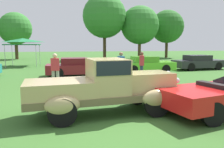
{
  "coord_description": "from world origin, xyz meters",
  "views": [
    {
      "loc": [
        -1.3,
        -6.32,
        2.13
      ],
      "look_at": [
        0.39,
        2.37,
        0.95
      ],
      "focal_mm": 35.65,
      "sensor_mm": 36.0,
      "label": 1
    }
  ],
  "objects_px": {
    "show_car_charcoal": "(199,62)",
    "spectator_near_truck": "(142,65)",
    "show_car_burgundy": "(77,67)",
    "show_car_lime": "(146,65)",
    "feature_pickup_truck": "(105,86)",
    "canopy_tent_left_field": "(23,41)",
    "spectator_far_side": "(121,66)",
    "spectator_between_cars": "(55,69)"
  },
  "relations": [
    {
      "from": "show_car_charcoal",
      "to": "spectator_near_truck",
      "type": "xyz_separation_m",
      "value": [
        -6.53,
        -4.3,
        0.31
      ]
    },
    {
      "from": "show_car_burgundy",
      "to": "show_car_lime",
      "type": "relative_size",
      "value": 0.98
    },
    {
      "from": "feature_pickup_truck",
      "to": "spectator_near_truck",
      "type": "height_order",
      "value": "feature_pickup_truck"
    },
    {
      "from": "feature_pickup_truck",
      "to": "spectator_near_truck",
      "type": "xyz_separation_m",
      "value": [
        3.27,
        6.2,
        0.04
      ]
    },
    {
      "from": "feature_pickup_truck",
      "to": "show_car_lime",
      "type": "height_order",
      "value": "feature_pickup_truck"
    },
    {
      "from": "show_car_burgundy",
      "to": "spectator_near_truck",
      "type": "relative_size",
      "value": 2.41
    },
    {
      "from": "show_car_lime",
      "to": "canopy_tent_left_field",
      "type": "relative_size",
      "value": 1.37
    },
    {
      "from": "show_car_charcoal",
      "to": "spectator_near_truck",
      "type": "distance_m",
      "value": 7.82
    },
    {
      "from": "show_car_burgundy",
      "to": "spectator_far_side",
      "type": "bearing_deg",
      "value": -48.32
    },
    {
      "from": "feature_pickup_truck",
      "to": "show_car_charcoal",
      "type": "distance_m",
      "value": 14.36
    },
    {
      "from": "show_car_lime",
      "to": "show_car_charcoal",
      "type": "bearing_deg",
      "value": 11.92
    },
    {
      "from": "show_car_lime",
      "to": "canopy_tent_left_field",
      "type": "xyz_separation_m",
      "value": [
        -10.1,
        7.04,
        1.82
      ]
    },
    {
      "from": "show_car_burgundy",
      "to": "spectator_far_side",
      "type": "relative_size",
      "value": 2.41
    },
    {
      "from": "show_car_charcoal",
      "to": "spectator_between_cars",
      "type": "height_order",
      "value": "spectator_between_cars"
    },
    {
      "from": "show_car_charcoal",
      "to": "spectator_near_truck",
      "type": "bearing_deg",
      "value": -146.63
    },
    {
      "from": "show_car_lime",
      "to": "spectator_far_side",
      "type": "height_order",
      "value": "spectator_far_side"
    },
    {
      "from": "feature_pickup_truck",
      "to": "spectator_between_cars",
      "type": "relative_size",
      "value": 2.81
    },
    {
      "from": "feature_pickup_truck",
      "to": "show_car_charcoal",
      "type": "xyz_separation_m",
      "value": [
        9.79,
        10.5,
        -0.27
      ]
    },
    {
      "from": "show_car_burgundy",
      "to": "spectator_far_side",
      "type": "height_order",
      "value": "spectator_far_side"
    },
    {
      "from": "spectator_far_side",
      "to": "canopy_tent_left_field",
      "type": "distance_m",
      "value": 13.02
    },
    {
      "from": "show_car_burgundy",
      "to": "show_car_charcoal",
      "type": "bearing_deg",
      "value": 10.95
    },
    {
      "from": "show_car_burgundy",
      "to": "spectator_far_side",
      "type": "xyz_separation_m",
      "value": [
        2.43,
        -2.73,
        0.31
      ]
    },
    {
      "from": "show_car_burgundy",
      "to": "spectator_near_truck",
      "type": "xyz_separation_m",
      "value": [
        3.81,
        -2.3,
        0.31
      ]
    },
    {
      "from": "spectator_between_cars",
      "to": "spectator_far_side",
      "type": "xyz_separation_m",
      "value": [
        3.59,
        1.26,
        0.0
      ]
    },
    {
      "from": "feature_pickup_truck",
      "to": "canopy_tent_left_field",
      "type": "bearing_deg",
      "value": 108.12
    },
    {
      "from": "spectator_between_cars",
      "to": "show_car_burgundy",
      "type": "bearing_deg",
      "value": 73.66
    },
    {
      "from": "show_car_lime",
      "to": "feature_pickup_truck",
      "type": "bearing_deg",
      "value": -116.56
    },
    {
      "from": "show_car_charcoal",
      "to": "spectator_between_cars",
      "type": "bearing_deg",
      "value": -152.52
    },
    {
      "from": "spectator_between_cars",
      "to": "spectator_near_truck",
      "type": "bearing_deg",
      "value": 18.69
    },
    {
      "from": "spectator_far_side",
      "to": "canopy_tent_left_field",
      "type": "relative_size",
      "value": 0.56
    },
    {
      "from": "feature_pickup_truck",
      "to": "canopy_tent_left_field",
      "type": "distance_m",
      "value": 17.39
    },
    {
      "from": "feature_pickup_truck",
      "to": "canopy_tent_left_field",
      "type": "relative_size",
      "value": 1.57
    },
    {
      "from": "show_car_charcoal",
      "to": "show_car_lime",
      "type": "bearing_deg",
      "value": -168.08
    },
    {
      "from": "spectator_far_side",
      "to": "feature_pickup_truck",
      "type": "bearing_deg",
      "value": -108.05
    },
    {
      "from": "feature_pickup_truck",
      "to": "spectator_near_truck",
      "type": "bearing_deg",
      "value": 62.21
    },
    {
      "from": "show_car_lime",
      "to": "canopy_tent_left_field",
      "type": "height_order",
      "value": "canopy_tent_left_field"
    },
    {
      "from": "canopy_tent_left_field",
      "to": "spectator_far_side",
      "type": "bearing_deg",
      "value": -55.8
    },
    {
      "from": "spectator_near_truck",
      "to": "spectator_far_side",
      "type": "distance_m",
      "value": 1.45
    },
    {
      "from": "feature_pickup_truck",
      "to": "canopy_tent_left_field",
      "type": "height_order",
      "value": "canopy_tent_left_field"
    },
    {
      "from": "show_car_burgundy",
      "to": "spectator_between_cars",
      "type": "relative_size",
      "value": 2.41
    },
    {
      "from": "spectator_near_truck",
      "to": "spectator_far_side",
      "type": "height_order",
      "value": "same"
    },
    {
      "from": "show_car_charcoal",
      "to": "canopy_tent_left_field",
      "type": "distance_m",
      "value": 16.42
    }
  ]
}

